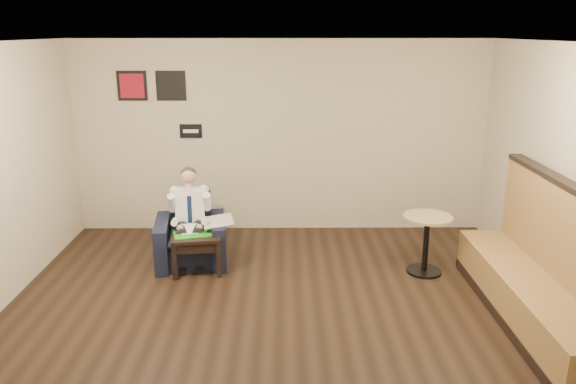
{
  "coord_description": "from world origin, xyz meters",
  "views": [
    {
      "loc": [
        0.05,
        -5.08,
        2.92
      ],
      "look_at": [
        0.1,
        1.2,
        1.09
      ],
      "focal_mm": 35.0,
      "sensor_mm": 36.0,
      "label": 1
    }
  ],
  "objects_px": {
    "coffee_mug": "(212,225)",
    "smartphone": "(201,228)",
    "banquette": "(537,257)",
    "cafe_table": "(426,244)",
    "seated_man": "(190,222)",
    "armchair": "(191,231)",
    "side_table": "(197,251)",
    "green_folder": "(194,233)"
  },
  "relations": [
    {
      "from": "coffee_mug",
      "to": "smartphone",
      "type": "bearing_deg",
      "value": 170.15
    },
    {
      "from": "coffee_mug",
      "to": "banquette",
      "type": "xyz_separation_m",
      "value": [
        3.45,
        -1.5,
        0.18
      ]
    },
    {
      "from": "coffee_mug",
      "to": "banquette",
      "type": "relative_size",
      "value": 0.04
    },
    {
      "from": "banquette",
      "to": "cafe_table",
      "type": "distance_m",
      "value": 1.51
    },
    {
      "from": "seated_man",
      "to": "smartphone",
      "type": "relative_size",
      "value": 7.66
    },
    {
      "from": "armchair",
      "to": "banquette",
      "type": "relative_size",
      "value": 0.31
    },
    {
      "from": "armchair",
      "to": "banquette",
      "type": "height_order",
      "value": "banquette"
    },
    {
      "from": "coffee_mug",
      "to": "banquette",
      "type": "bearing_deg",
      "value": -23.44
    },
    {
      "from": "armchair",
      "to": "seated_man",
      "type": "xyz_separation_m",
      "value": [
        0.01,
        -0.11,
        0.16
      ]
    },
    {
      "from": "coffee_mug",
      "to": "cafe_table",
      "type": "bearing_deg",
      "value": -5.63
    },
    {
      "from": "side_table",
      "to": "banquette",
      "type": "bearing_deg",
      "value": -20.3
    },
    {
      "from": "coffee_mug",
      "to": "armchair",
      "type": "bearing_deg",
      "value": 163.8
    },
    {
      "from": "side_table",
      "to": "armchair",
      "type": "bearing_deg",
      "value": 115.62
    },
    {
      "from": "armchair",
      "to": "seated_man",
      "type": "relative_size",
      "value": 0.75
    },
    {
      "from": "smartphone",
      "to": "seated_man",
      "type": "bearing_deg",
      "value": -156.32
    },
    {
      "from": "side_table",
      "to": "coffee_mug",
      "type": "relative_size",
      "value": 5.79
    },
    {
      "from": "armchair",
      "to": "cafe_table",
      "type": "distance_m",
      "value": 2.97
    },
    {
      "from": "armchair",
      "to": "cafe_table",
      "type": "height_order",
      "value": "armchair"
    },
    {
      "from": "smartphone",
      "to": "cafe_table",
      "type": "xyz_separation_m",
      "value": [
        2.8,
        -0.29,
        -0.12
      ]
    },
    {
      "from": "seated_man",
      "to": "side_table",
      "type": "xyz_separation_m",
      "value": [
        0.1,
        -0.13,
        -0.34
      ]
    },
    {
      "from": "armchair",
      "to": "cafe_table",
      "type": "relative_size",
      "value": 1.19
    },
    {
      "from": "cafe_table",
      "to": "coffee_mug",
      "type": "bearing_deg",
      "value": 174.37
    },
    {
      "from": "coffee_mug",
      "to": "side_table",
      "type": "bearing_deg",
      "value": -139.06
    },
    {
      "from": "green_folder",
      "to": "coffee_mug",
      "type": "bearing_deg",
      "value": 40.94
    },
    {
      "from": "green_folder",
      "to": "side_table",
      "type": "bearing_deg",
      "value": 40.94
    },
    {
      "from": "smartphone",
      "to": "banquette",
      "type": "height_order",
      "value": "banquette"
    },
    {
      "from": "green_folder",
      "to": "smartphone",
      "type": "height_order",
      "value": "green_folder"
    },
    {
      "from": "armchair",
      "to": "green_folder",
      "type": "xyz_separation_m",
      "value": [
        0.08,
        -0.26,
        0.07
      ]
    },
    {
      "from": "side_table",
      "to": "green_folder",
      "type": "relative_size",
      "value": 1.22
    },
    {
      "from": "smartphone",
      "to": "coffee_mug",
      "type": "bearing_deg",
      "value": -7.1
    },
    {
      "from": "seated_man",
      "to": "banquette",
      "type": "distance_m",
      "value": 4.01
    },
    {
      "from": "green_folder",
      "to": "cafe_table",
      "type": "xyz_separation_m",
      "value": [
        2.87,
        -0.08,
        -0.12
      ]
    },
    {
      "from": "side_table",
      "to": "green_folder",
      "type": "xyz_separation_m",
      "value": [
        -0.03,
        -0.03,
        0.25
      ]
    },
    {
      "from": "armchair",
      "to": "cafe_table",
      "type": "xyz_separation_m",
      "value": [
        2.95,
        -0.35,
        -0.05
      ]
    },
    {
      "from": "side_table",
      "to": "smartphone",
      "type": "distance_m",
      "value": 0.31
    },
    {
      "from": "side_table",
      "to": "smartphone",
      "type": "height_order",
      "value": "smartphone"
    },
    {
      "from": "side_table",
      "to": "banquette",
      "type": "height_order",
      "value": "banquette"
    },
    {
      "from": "seated_man",
      "to": "green_folder",
      "type": "distance_m",
      "value": 0.19
    },
    {
      "from": "seated_man",
      "to": "side_table",
      "type": "distance_m",
      "value": 0.38
    },
    {
      "from": "seated_man",
      "to": "smartphone",
      "type": "bearing_deg",
      "value": 13.32
    },
    {
      "from": "green_folder",
      "to": "banquette",
      "type": "height_order",
      "value": "banquette"
    },
    {
      "from": "coffee_mug",
      "to": "cafe_table",
      "type": "xyz_separation_m",
      "value": [
        2.66,
        -0.26,
        -0.17
      ]
    }
  ]
}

